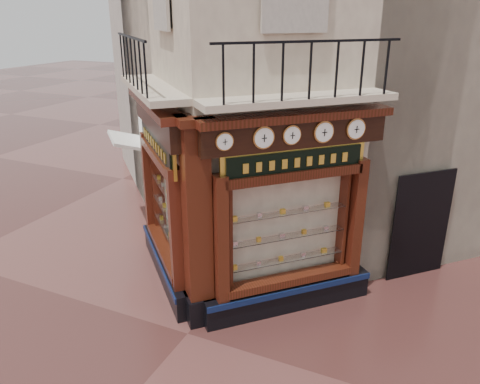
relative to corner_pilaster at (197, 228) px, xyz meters
The scene contains 15 objects.
ground 2.01m from the corner_pilaster, 90.00° to the right, with size 80.00×80.00×0.00m, color #4D2723.
neighbour_left 9.21m from the corner_pilaster, 106.93° to the left, with size 8.00×8.00×11.00m, color beige.
neighbour_right 9.21m from the corner_pilaster, 73.07° to the left, with size 8.00×8.00×11.00m, color beige.
shopfront_left 1.77m from the corner_pilaster, 142.77° to the left, with size 2.86×2.86×3.98m.
shopfront_right 1.77m from the corner_pilaster, 37.23° to the left, with size 2.86×2.86×3.98m.
corner_pilaster is the anchor object (origin of this frame).
balcony 2.47m from the corner_pilaster, 90.00° to the left, with size 5.94×2.97×1.03m.
clock_a 1.77m from the corner_pilaster, ahead, with size 0.25×0.25×0.31m.
clock_b 2.04m from the corner_pilaster, 23.38° to the left, with size 0.31×0.31×0.39m.
clock_c 2.35m from the corner_pilaster, 30.04° to the left, with size 0.28×0.28×0.34m.
clock_d 2.81m from the corner_pilaster, 34.10° to the left, with size 0.31×0.31×0.39m.
clock_e 3.35m from the corner_pilaster, 36.54° to the left, with size 0.31×0.31×0.39m.
awning 5.28m from the corner_pilaster, 140.84° to the left, with size 1.56×0.93×0.08m, color white, non-canonical shape.
signboard_left 2.12m from the corner_pilaster, 145.25° to the left, with size 2.22×2.22×0.60m.
signboard_right 2.12m from the corner_pilaster, 34.75° to the left, with size 2.03×2.03×0.54m.
Camera 1 is at (3.84, -6.10, 5.57)m, focal length 35.00 mm.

